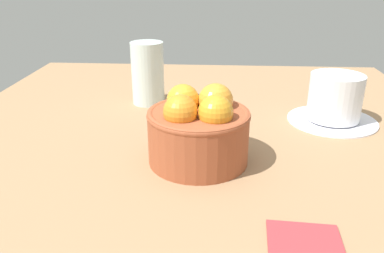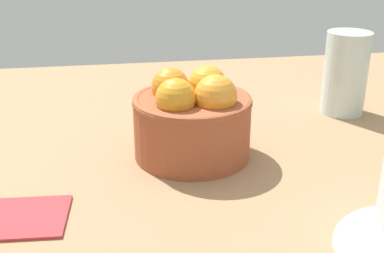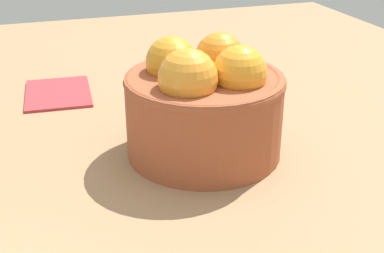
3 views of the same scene
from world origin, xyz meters
TOP-DOWN VIEW (x-y plane):
  - ground_plane at (0.00, 0.00)cm, footprint 111.45×87.47cm
  - terracotta_bowl at (0.03, -0.03)cm, footprint 13.93×13.93cm
  - water_glass at (24.11, 10.94)cm, footprint 6.25×6.25cm
  - folded_napkin at (-18.87, -11.22)cm, footprint 10.36×7.94cm

SIDE VIEW (x-z plane):
  - ground_plane at x=0.00cm, z-range -3.84..0.00cm
  - folded_napkin at x=-18.87cm, z-range 0.00..0.60cm
  - terracotta_bowl at x=0.03cm, z-range -0.41..10.11cm
  - water_glass at x=24.11cm, z-range 0.00..11.89cm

